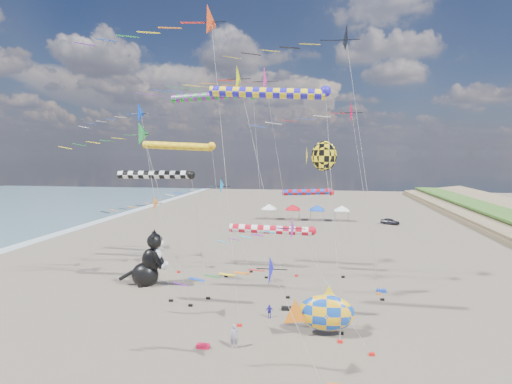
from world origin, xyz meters
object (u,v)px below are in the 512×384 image
object	(u,v)px
cat_inflatable	(148,258)
person_adult	(234,336)
parked_car	(390,221)
child_green	(303,312)
fish_inflatable	(326,313)
child_blue	(269,311)

from	to	relation	value
cat_inflatable	person_adult	bearing A→B (deg)	-58.04
person_adult	parked_car	xyz separation A→B (m)	(19.49, 53.85, -0.26)
child_green	parked_car	xyz separation A→B (m)	(14.87, 47.80, 0.07)
fish_inflatable	person_adult	distance (m)	7.18
cat_inflatable	person_adult	size ratio (longest dim) A/B	3.39
cat_inflatable	parked_car	distance (m)	52.38
fish_inflatable	parked_car	world-z (taller)	fish_inflatable
cat_inflatable	child_green	size ratio (longest dim) A/B	5.46
fish_inflatable	child_green	xyz separation A→B (m)	(-1.82, 3.04, -1.29)
child_green	fish_inflatable	bearing A→B (deg)	-43.16
person_adult	cat_inflatable	bearing A→B (deg)	119.69
fish_inflatable	person_adult	size ratio (longest dim) A/B	3.29
person_adult	parked_car	distance (m)	57.27
parked_car	child_green	bearing A→B (deg)	-169.69
child_green	child_blue	bearing A→B (deg)	-155.92
child_blue	parked_car	xyz separation A→B (m)	(17.70, 48.20, 0.04)
child_green	parked_car	distance (m)	50.06
child_green	child_blue	distance (m)	2.86
person_adult	child_blue	bearing A→B (deg)	57.27
person_adult	child_blue	world-z (taller)	person_adult
fish_inflatable	child_green	size ratio (longest dim) A/B	5.29
child_green	child_blue	world-z (taller)	child_blue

